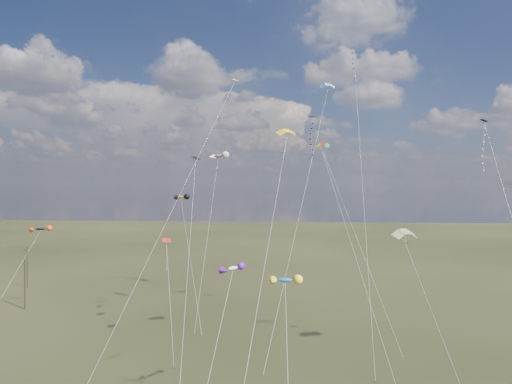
# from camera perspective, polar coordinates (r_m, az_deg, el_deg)

# --- Properties ---
(utility_pole_near) EXTENTS (1.40, 0.20, 8.00)m
(utility_pole_near) POSITION_cam_1_polar(r_m,az_deg,el_deg) (82.98, -26.93, -10.16)
(utility_pole_near) COLOR black
(utility_pole_near) RESTS_ON ground
(utility_pole_far) EXTENTS (1.40, 0.20, 8.00)m
(utility_pole_far) POSITION_cam_1_polar(r_m,az_deg,el_deg) (98.85, -26.69, -8.36)
(utility_pole_far) COLOR black
(utility_pole_far) RESTS_ON ground
(diamond_black_high) EXTENTS (8.06, 23.90, 30.17)m
(diamond_black_high) POSITION_cam_1_polar(r_m,az_deg,el_deg) (67.17, 7.32, 5.57)
(diamond_black_high) COLOR black
(diamond_black_high) RESTS_ON ground
(diamond_navy_tall) EXTENTS (2.14, 29.48, 41.48)m
(diamond_navy_tall) POSITION_cam_1_polar(r_m,az_deg,el_deg) (74.98, 12.29, 12.93)
(diamond_navy_tall) COLOR #111052
(diamond_navy_tall) RESTS_ON ground
(diamond_black_mid) EXTENTS (2.90, 19.29, 23.46)m
(diamond_black_mid) POSITION_cam_1_polar(r_m,az_deg,el_deg) (52.05, -8.02, -2.62)
(diamond_black_mid) COLOR black
(diamond_black_mid) RESTS_ON ground
(diamond_red_low) EXTENTS (3.50, 7.97, 13.26)m
(diamond_red_low) POSITION_cam_1_polar(r_m,az_deg,el_deg) (57.94, -11.09, -8.17)
(diamond_red_low) COLOR red
(diamond_red_low) RESTS_ON ground
(diamond_navy_right) EXTENTS (1.08, 19.29, 26.92)m
(diamond_navy_right) POSITION_cam_1_polar(r_m,az_deg,el_deg) (53.33, 26.96, 3.75)
(diamond_navy_right) COLOR #0A084B
(diamond_navy_right) RESTS_ON ground
(diamond_orange_center) EXTENTS (13.19, 15.80, 32.86)m
(diamond_orange_center) POSITION_cam_1_polar(r_m,az_deg,el_deg) (51.17, -8.29, 2.27)
(diamond_orange_center) COLOR orange
(diamond_orange_center) RESTS_ON ground
(parafoil_yellow) EXTENTS (5.15, 22.60, 26.80)m
(parafoil_yellow) POSITION_cam_1_polar(r_m,az_deg,el_deg) (53.16, 3.81, 7.50)
(parafoil_yellow) COLOR gold
(parafoil_yellow) RESTS_ON ground
(parafoil_blue_white) EXTENTS (9.29, 19.41, 34.70)m
(parafoil_blue_white) POSITION_cam_1_polar(r_m,az_deg,el_deg) (66.98, 8.88, 12.92)
(parafoil_blue_white) COLOR blue
(parafoil_blue_white) RESTS_ON ground
(parafoil_striped) EXTENTS (4.96, 10.91, 15.31)m
(parafoil_striped) POSITION_cam_1_polar(r_m,az_deg,el_deg) (55.31, 18.17, -4.73)
(parafoil_striped) COLOR #FEF40E
(parafoil_striped) RESTS_ON ground
(parafoil_tricolor) EXTENTS (9.38, 15.47, 26.36)m
(parafoil_tricolor) POSITION_cam_1_polar(r_m,az_deg,el_deg) (67.70, 8.41, 5.74)
(parafoil_tricolor) COLOR yellow
(parafoil_tricolor) RESTS_ON ground
(novelty_black_orange) EXTENTS (3.97, 11.77, 13.41)m
(novelty_black_orange) POSITION_cam_1_polar(r_m,az_deg,el_deg) (79.69, -25.36, -4.23)
(novelty_black_orange) COLOR black
(novelty_black_orange) RESTS_ON ground
(novelty_orange_black) EXTENTS (7.04, 12.84, 18.46)m
(novelty_orange_black) POSITION_cam_1_polar(r_m,az_deg,el_deg) (73.05, -9.37, -0.69)
(novelty_orange_black) COLOR #C46E11
(novelty_orange_black) RESTS_ON ground
(novelty_white_purple) EXTENTS (3.20, 8.67, 12.93)m
(novelty_white_purple) POSITION_cam_1_polar(r_m,az_deg,el_deg) (41.07, -2.92, -9.57)
(novelty_white_purple) COLOR white
(novelty_white_purple) RESTS_ON ground
(novelty_redwhite_stripe) EXTENTS (3.77, 21.84, 25.68)m
(novelty_redwhite_stripe) POSITION_cam_1_polar(r_m,az_deg,el_deg) (81.17, -4.75, 4.47)
(novelty_redwhite_stripe) COLOR red
(novelty_redwhite_stripe) RESTS_ON ground
(novelty_blue_yellow) EXTENTS (2.16, 7.33, 13.25)m
(novelty_blue_yellow) POSITION_cam_1_polar(r_m,az_deg,el_deg) (34.78, 3.68, -11.06)
(novelty_blue_yellow) COLOR #1E6BB6
(novelty_blue_yellow) RESTS_ON ground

